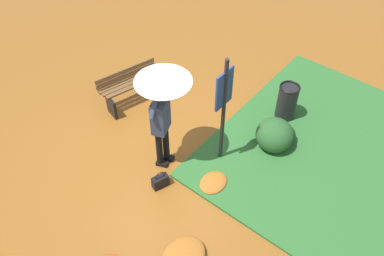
% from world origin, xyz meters
% --- Properties ---
extents(ground_plane, '(18.00, 18.00, 0.00)m').
position_xyz_m(ground_plane, '(0.00, 0.00, 0.00)').
color(ground_plane, brown).
extents(grass_verge, '(4.80, 4.00, 0.05)m').
position_xyz_m(grass_verge, '(2.09, -2.42, 0.03)').
color(grass_verge, '#2D662D').
rests_on(grass_verge, ground_plane).
extents(person_with_umbrella, '(0.96, 0.96, 2.04)m').
position_xyz_m(person_with_umbrella, '(-0.02, -0.08, 1.55)').
color(person_with_umbrella, black).
rests_on(person_with_umbrella, ground_plane).
extents(info_sign_post, '(0.44, 0.07, 2.30)m').
position_xyz_m(info_sign_post, '(0.64, -0.86, 1.44)').
color(info_sign_post, black).
rests_on(info_sign_post, ground_plane).
extents(handbag, '(0.33, 0.23, 0.37)m').
position_xyz_m(handbag, '(-0.57, -0.43, 0.13)').
color(handbag, black).
rests_on(handbag, ground_plane).
extents(park_bench, '(1.43, 0.73, 0.75)m').
position_xyz_m(park_bench, '(0.82, 1.64, 0.40)').
color(park_bench, black).
rests_on(park_bench, ground_plane).
extents(trash_bin, '(0.42, 0.42, 0.83)m').
position_xyz_m(trash_bin, '(2.39, -1.25, 0.42)').
color(trash_bin, black).
rests_on(trash_bin, ground_plane).
extents(shrub_cluster, '(0.79, 0.72, 0.65)m').
position_xyz_m(shrub_cluster, '(1.56, -1.52, 0.30)').
color(shrub_cluster, '#285628').
rests_on(shrub_cluster, ground_plane).
extents(leaf_pile_near_person, '(0.56, 0.45, 0.12)m').
position_xyz_m(leaf_pile_near_person, '(0.05, -1.15, 0.06)').
color(leaf_pile_near_person, '#A86023').
rests_on(leaf_pile_near_person, ground_plane).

